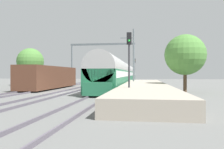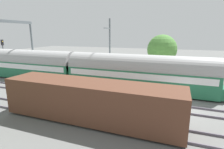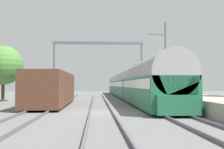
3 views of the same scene
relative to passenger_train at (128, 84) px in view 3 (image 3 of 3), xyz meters
The scene contains 12 objects.
ground 21.39m from the passenger_train, 101.22° to the right, with size 120.00×120.00×0.00m, color slate.
track_far_west 22.56m from the passenger_train, 111.64° to the right, with size 1.52×60.00×0.16m.
track_west 21.39m from the passenger_train, 101.22° to the right, with size 1.52×60.00×0.16m.
track_east 20.98m from the passenger_train, 90.00° to the right, with size 1.52×60.00×0.16m.
platform 19.34m from the passenger_train, 78.58° to the right, with size 4.40×28.00×0.90m.
passenger_train is the anchor object (origin of this frame).
freight_car 16.91m from the passenger_train, 119.37° to the right, with size 2.80×13.00×2.70m.
person_crossing 3.12m from the passenger_train, 67.82° to the right, with size 0.45×0.33×1.73m.
railway_signal_far 6.59m from the passenger_train, 72.70° to the left, with size 0.36×0.30×5.22m.
catenary_gantry 5.54m from the passenger_train, behind, with size 12.69×0.28×7.86m.
catenary_pole_east_mid 12.50m from the passenger_train, 78.99° to the right, with size 1.90×0.20×8.00m.
tree_west_background 16.81m from the passenger_train, 151.43° to the right, with size 4.31×4.31×6.12m.
Camera 3 is at (-0.36, -19.10, 1.83)m, focal length 45.98 mm.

